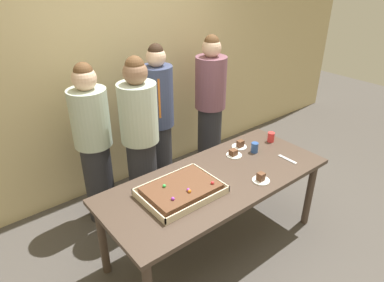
% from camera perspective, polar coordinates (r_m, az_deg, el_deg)
% --- Properties ---
extents(ground_plane, '(12.00, 12.00, 0.00)m').
position_cam_1_polar(ground_plane, '(3.51, 3.61, -16.47)').
color(ground_plane, '#4C4742').
extents(interior_back_panel, '(8.00, 0.12, 3.00)m').
position_cam_1_polar(interior_back_panel, '(3.95, -11.90, 13.32)').
color(interior_back_panel, '#CCB784').
rests_on(interior_back_panel, ground_plane).
extents(party_table, '(2.06, 0.87, 0.76)m').
position_cam_1_polar(party_table, '(3.08, 3.99, -7.34)').
color(party_table, '#47382D').
rests_on(party_table, ground_plane).
extents(sheet_cake, '(0.63, 0.46, 0.10)m').
position_cam_1_polar(sheet_cake, '(2.81, -1.81, -8.06)').
color(sheet_cake, beige).
rests_on(sheet_cake, party_table).
extents(plated_slice_near_left, '(0.15, 0.15, 0.08)m').
position_cam_1_polar(plated_slice_near_left, '(3.52, 7.82, -0.69)').
color(plated_slice_near_left, white).
rests_on(plated_slice_near_left, party_table).
extents(plated_slice_near_right, '(0.15, 0.15, 0.07)m').
position_cam_1_polar(plated_slice_near_right, '(3.36, 6.84, -2.08)').
color(plated_slice_near_right, white).
rests_on(plated_slice_near_right, party_table).
extents(plated_slice_far_left, '(0.15, 0.15, 0.08)m').
position_cam_1_polar(plated_slice_far_left, '(3.03, 11.21, -6.05)').
color(plated_slice_far_left, white).
rests_on(plated_slice_far_left, party_table).
extents(drink_cup_nearest, '(0.07, 0.07, 0.10)m').
position_cam_1_polar(drink_cup_nearest, '(3.44, 10.20, -1.05)').
color(drink_cup_nearest, '#2D5199').
rests_on(drink_cup_nearest, party_table).
extents(drink_cup_middle, '(0.07, 0.07, 0.10)m').
position_cam_1_polar(drink_cup_middle, '(3.68, 12.79, 0.63)').
color(drink_cup_middle, red).
rests_on(drink_cup_middle, party_table).
extents(cake_server_utensil, '(0.03, 0.20, 0.01)m').
position_cam_1_polar(cake_server_utensil, '(3.40, 15.34, -2.90)').
color(cake_server_utensil, silver).
rests_on(cake_server_utensil, party_table).
extents(person_serving_front, '(0.37, 0.37, 1.71)m').
position_cam_1_polar(person_serving_front, '(4.21, 2.99, 5.92)').
color(person_serving_front, '#28282D').
rests_on(person_serving_front, ground_plane).
extents(person_green_shirt_behind, '(0.35, 0.35, 1.72)m').
position_cam_1_polar(person_green_shirt_behind, '(3.34, -8.41, -0.27)').
color(person_green_shirt_behind, '#28282D').
rests_on(person_green_shirt_behind, ground_plane).
extents(person_striped_tie_right, '(0.36, 0.36, 1.66)m').
position_cam_1_polar(person_striped_tie_right, '(3.47, -15.74, -0.57)').
color(person_striped_tie_right, '#28282D').
rests_on(person_striped_tie_right, ground_plane).
extents(person_far_right_suit, '(0.32, 0.32, 1.73)m').
position_cam_1_polar(person_far_right_suit, '(3.70, -5.41, 3.04)').
color(person_far_right_suit, '#28282D').
rests_on(person_far_right_suit, ground_plane).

